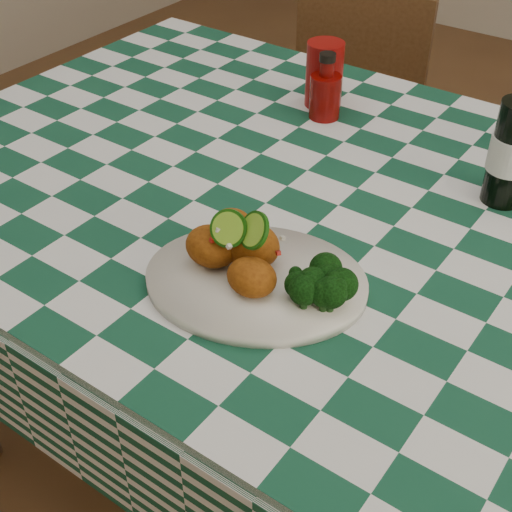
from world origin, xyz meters
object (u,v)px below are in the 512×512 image
Objects in this scene: fried_chicken_pile at (247,246)px; wooden_chair_left at (337,156)px; ketchup_bottle at (326,86)px; plate at (256,281)px; red_tumbler at (324,74)px; dining_table at (324,368)px.

wooden_chair_left is (-0.39, 0.96, -0.43)m from fried_chicken_pile.
ketchup_bottle is 0.16× the size of wooden_chair_left.
fried_chicken_pile reaches higher than plate.
fried_chicken_pile is 1.14× the size of red_tumbler.
red_tumbler is at bearing 112.42° from plate.
fried_chicken_pile reaches higher than dining_table.
ketchup_bottle is at bearing -55.64° from red_tumbler.
red_tumbler reaches higher than dining_table.
dining_table is at bearing 92.31° from plate.
fried_chicken_pile is 0.60m from red_tumbler.
fried_chicken_pile is at bearing -80.83° from wooden_chair_left.
ketchup_bottle is at bearing 109.66° from fried_chicken_pile.
ketchup_bottle is (-0.18, 0.51, 0.00)m from fried_chicken_pile.
dining_table is at bearing -73.85° from wooden_chair_left.
ketchup_bottle is (-0.19, 0.26, 0.46)m from dining_table.
plate is at bearing -87.69° from dining_table.
red_tumbler is (-0.21, 0.56, 0.00)m from fried_chicken_pile.
ketchup_bottle is at bearing 125.71° from dining_table.
wooden_chair_left reaches higher than plate.
plate is at bearing -67.58° from red_tumbler.
plate is 2.12× the size of fried_chicken_pile.
dining_table is 5.20× the size of plate.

